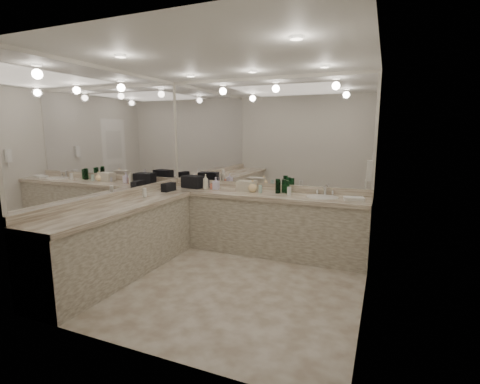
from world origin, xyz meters
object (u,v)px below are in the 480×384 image
at_px(black_toiletry_bag, 193,182).
at_px(soap_bottle_a, 206,182).
at_px(cream_cosmetic_case, 247,186).
at_px(soap_bottle_b, 216,183).
at_px(wall_phone, 369,171).
at_px(hand_towel, 354,199).
at_px(soap_bottle_c, 253,186).
at_px(sink, 322,198).

relative_size(black_toiletry_bag, soap_bottle_a, 1.39).
bearing_deg(cream_cosmetic_case, soap_bottle_b, -176.50).
bearing_deg(soap_bottle_a, wall_phone, -11.05).
relative_size(cream_cosmetic_case, hand_towel, 1.10).
xyz_separation_m(black_toiletry_bag, soap_bottle_c, (1.02, 0.01, -0.00)).
bearing_deg(black_toiletry_bag, sink, -0.52).
distance_m(cream_cosmetic_case, hand_towel, 1.58).
relative_size(black_toiletry_bag, cream_cosmetic_case, 1.18).
xyz_separation_m(wall_phone, soap_bottle_b, (-2.26, 0.53, -0.35)).
xyz_separation_m(hand_towel, soap_bottle_b, (-2.07, 0.06, 0.08)).
distance_m(wall_phone, hand_towel, 0.66).
relative_size(wall_phone, black_toiletry_bag, 0.73).
bearing_deg(wall_phone, sink, 140.43).
xyz_separation_m(sink, cream_cosmetic_case, (-1.16, 0.08, 0.09)).
bearing_deg(hand_towel, sink, 175.37).
xyz_separation_m(sink, soap_bottle_c, (-1.04, 0.03, 0.10)).
bearing_deg(cream_cosmetic_case, soap_bottle_c, -27.39).
relative_size(sink, wall_phone, 1.83).
distance_m(hand_towel, soap_bottle_c, 1.46).
bearing_deg(soap_bottle_a, soap_bottle_c, 4.33).
height_order(soap_bottle_a, soap_bottle_b, soap_bottle_a).
height_order(sink, soap_bottle_b, soap_bottle_b).
xyz_separation_m(black_toiletry_bag, cream_cosmetic_case, (0.91, 0.06, -0.01)).
bearing_deg(hand_towel, cream_cosmetic_case, 175.79).
height_order(hand_towel, soap_bottle_b, soap_bottle_b).
distance_m(sink, hand_towel, 0.42).
relative_size(soap_bottle_a, soap_bottle_c, 1.31).
height_order(soap_bottle_b, soap_bottle_c, soap_bottle_b).
distance_m(soap_bottle_b, soap_bottle_c, 0.61).
distance_m(sink, black_toiletry_bag, 2.07).
bearing_deg(soap_bottle_b, hand_towel, -1.72).
bearing_deg(cream_cosmetic_case, hand_towel, -6.89).
bearing_deg(black_toiletry_bag, soap_bottle_c, 0.58).
bearing_deg(hand_towel, wall_phone, -68.21).
bearing_deg(soap_bottle_a, cream_cosmetic_case, 9.71).
bearing_deg(cream_cosmetic_case, wall_phone, -20.96).
xyz_separation_m(soap_bottle_a, soap_bottle_c, (0.77, 0.06, -0.03)).
height_order(sink, wall_phone, wall_phone).
distance_m(sink, wall_phone, 0.91).
relative_size(black_toiletry_bag, hand_towel, 1.29).
bearing_deg(wall_phone, black_toiletry_bag, 169.00).
height_order(hand_towel, soap_bottle_a, soap_bottle_a).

